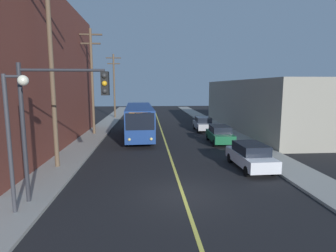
% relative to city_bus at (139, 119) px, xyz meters
% --- Properties ---
extents(ground_plane, '(120.00, 120.00, 0.00)m').
position_rel_city_bus_xyz_m(ground_plane, '(2.50, -15.48, -1.82)').
color(ground_plane, black).
extents(sidewalk_left, '(2.50, 90.00, 0.15)m').
position_rel_city_bus_xyz_m(sidewalk_left, '(-4.75, -5.48, -1.74)').
color(sidewalk_left, gray).
rests_on(sidewalk_left, ground).
extents(sidewalk_right, '(2.50, 90.00, 0.15)m').
position_rel_city_bus_xyz_m(sidewalk_right, '(9.75, -5.48, -1.74)').
color(sidewalk_right, gray).
rests_on(sidewalk_right, ground).
extents(lane_stripe_center, '(0.16, 60.00, 0.01)m').
position_rel_city_bus_xyz_m(lane_stripe_center, '(2.50, -0.48, -1.81)').
color(lane_stripe_center, '#D8CC4C').
rests_on(lane_stripe_center, ground).
extents(building_left_brick, '(10.00, 22.57, 12.53)m').
position_rel_city_bus_xyz_m(building_left_brick, '(-11.00, -4.34, 4.45)').
color(building_left_brick, brown).
rests_on(building_left_brick, ground).
extents(building_right_warehouse, '(12.00, 24.33, 5.90)m').
position_rel_city_bus_xyz_m(building_right_warehouse, '(16.99, 4.05, 1.13)').
color(building_right_warehouse, gray).
rests_on(building_right_warehouse, ground).
extents(city_bus, '(3.02, 12.23, 3.20)m').
position_rel_city_bus_xyz_m(city_bus, '(0.00, 0.00, 0.00)').
color(city_bus, navy).
rests_on(city_bus, ground).
extents(parked_car_white, '(1.91, 4.45, 1.62)m').
position_rel_city_bus_xyz_m(parked_car_white, '(7.31, -11.63, -0.98)').
color(parked_car_white, silver).
rests_on(parked_car_white, ground).
extents(parked_car_green, '(1.96, 4.46, 1.62)m').
position_rel_city_bus_xyz_m(parked_car_green, '(7.45, -3.84, -0.98)').
color(parked_car_green, '#196038').
rests_on(parked_car_green, ground).
extents(parked_car_silver, '(1.91, 4.45, 1.62)m').
position_rel_city_bus_xyz_m(parked_car_silver, '(7.39, 3.35, -0.98)').
color(parked_car_silver, '#B7B7BC').
rests_on(parked_car_silver, ground).
extents(utility_pole_near, '(2.40, 0.28, 11.84)m').
position_rel_city_bus_xyz_m(utility_pole_near, '(-4.91, -10.65, 4.79)').
color(utility_pole_near, brown).
rests_on(utility_pole_near, sidewalk_left).
extents(utility_pole_mid, '(2.40, 0.28, 10.91)m').
position_rel_city_bus_xyz_m(utility_pole_mid, '(-4.91, 1.51, 4.30)').
color(utility_pole_mid, brown).
rests_on(utility_pole_mid, sidewalk_left).
extents(utility_pole_far, '(2.40, 0.28, 10.15)m').
position_rel_city_bus_xyz_m(utility_pole_far, '(-4.45, 17.08, 3.91)').
color(utility_pole_far, brown).
rests_on(utility_pole_far, sidewalk_left).
extents(traffic_signal_left_corner, '(3.75, 0.48, 6.00)m').
position_rel_city_bus_xyz_m(traffic_signal_left_corner, '(-2.91, -16.03, 2.49)').
color(traffic_signal_left_corner, '#2D2D33').
rests_on(traffic_signal_left_corner, sidewalk_left).
extents(street_lamp_left, '(0.98, 0.40, 5.50)m').
position_rel_city_bus_xyz_m(street_lamp_left, '(-4.33, -17.06, 1.92)').
color(street_lamp_left, '#38383D').
rests_on(street_lamp_left, sidewalk_left).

